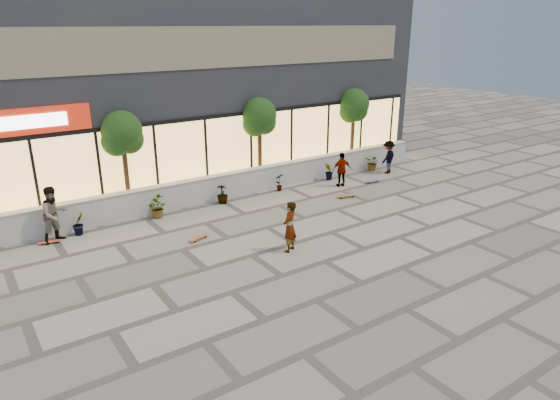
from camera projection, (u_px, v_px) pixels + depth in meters
ground at (325, 262)px, 15.33m from camera, size 80.00×80.00×0.00m
planter_wall at (218, 187)px, 20.60m from camera, size 22.00×0.42×1.04m
retail_building at (161, 83)px, 23.61m from camera, size 24.00×9.17×8.50m
shrub_b at (78, 223)px, 17.17m from camera, size 0.57×0.57×0.81m
shrub_c at (156, 207)px, 18.66m from camera, size 0.68×0.77×0.81m
shrub_d at (222, 194)px, 20.16m from camera, size 0.64×0.64×0.81m
shrub_e at (279, 182)px, 21.65m from camera, size 0.46×0.35×0.81m
shrub_f at (329, 172)px, 23.14m from camera, size 0.55×0.57×0.81m
shrub_g at (373, 163)px, 24.63m from camera, size 0.77×0.84×0.81m
tree_midwest at (122, 136)px, 18.45m from camera, size 1.60×1.50×3.92m
tree_mideast at (259, 119)px, 21.64m from camera, size 1.60×1.50×3.92m
tree_east at (354, 107)px, 24.57m from camera, size 1.60×1.50×3.92m
skater_center at (290, 227)px, 15.78m from camera, size 0.73×0.65×1.67m
skater_left at (54, 214)px, 16.48m from camera, size 1.13×1.01×1.91m
skater_right_near at (342, 170)px, 22.13m from camera, size 0.97×0.59×1.54m
skater_right_far at (388, 157)px, 24.10m from camera, size 1.16×0.87×1.59m
skateboard_center at (199, 237)px, 16.86m from camera, size 0.80×0.44×0.09m
skateboard_left at (49, 242)px, 16.54m from camera, size 0.72×0.34×0.08m
skateboard_right_near at (346, 196)px, 20.89m from camera, size 0.90×0.45×0.10m
skateboard_right_far at (373, 181)px, 22.88m from camera, size 0.75×0.25×0.09m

